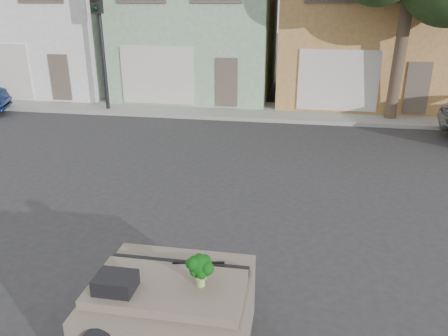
# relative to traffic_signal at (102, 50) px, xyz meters

# --- Properties ---
(ground_plane) EXTENTS (120.00, 120.00, 0.00)m
(ground_plane) POSITION_rel_traffic_signal_xyz_m (6.50, -9.50, -2.55)
(ground_plane) COLOR #303033
(ground_plane) RESTS_ON ground
(sidewalk) EXTENTS (40.00, 3.00, 0.15)m
(sidewalk) POSITION_rel_traffic_signal_xyz_m (6.50, 1.00, -2.47)
(sidewalk) COLOR gray
(sidewalk) RESTS_ON ground
(townhouse_white) EXTENTS (7.20, 8.20, 7.55)m
(townhouse_white) POSITION_rel_traffic_signal_xyz_m (-4.50, 5.00, 1.23)
(townhouse_white) COLOR white
(townhouse_white) RESTS_ON ground
(townhouse_mint) EXTENTS (7.20, 8.20, 7.55)m
(townhouse_mint) POSITION_rel_traffic_signal_xyz_m (3.00, 5.00, 1.23)
(townhouse_mint) COLOR #91B490
(townhouse_mint) RESTS_ON ground
(townhouse_tan) EXTENTS (7.20, 8.20, 7.55)m
(townhouse_tan) POSITION_rel_traffic_signal_xyz_m (10.50, 5.00, 1.23)
(townhouse_tan) COLOR #B7854B
(townhouse_tan) RESTS_ON ground
(traffic_signal) EXTENTS (0.40, 0.40, 5.10)m
(traffic_signal) POSITION_rel_traffic_signal_xyz_m (0.00, 0.00, 0.00)
(traffic_signal) COLOR black
(traffic_signal) RESTS_ON ground
(tree_near) EXTENTS (4.40, 4.00, 8.50)m
(tree_near) POSITION_rel_traffic_signal_xyz_m (11.50, 0.30, 1.70)
(tree_near) COLOR #223918
(tree_near) RESTS_ON ground
(car_dashboard) EXTENTS (2.00, 1.80, 1.12)m
(car_dashboard) POSITION_rel_traffic_signal_xyz_m (6.50, -12.50, -1.99)
(car_dashboard) COLOR #706256
(car_dashboard) RESTS_ON ground
(instrument_hump) EXTENTS (0.48, 0.38, 0.20)m
(instrument_hump) POSITION_rel_traffic_signal_xyz_m (5.92, -12.85, -1.33)
(instrument_hump) COLOR black
(instrument_hump) RESTS_ON car_dashboard
(wiper_arm) EXTENTS (0.69, 0.15, 0.02)m
(wiper_arm) POSITION_rel_traffic_signal_xyz_m (6.78, -12.12, -1.42)
(wiper_arm) COLOR black
(wiper_arm) RESTS_ON car_dashboard
(broccoli) EXTENTS (0.49, 0.49, 0.43)m
(broccoli) POSITION_rel_traffic_signal_xyz_m (6.92, -12.59, -1.21)
(broccoli) COLOR #0A390B
(broccoli) RESTS_ON car_dashboard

